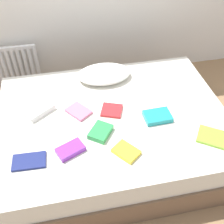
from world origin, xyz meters
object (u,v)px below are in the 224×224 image
object	(u,v)px
pillow	(104,74)
textbook_green	(101,132)
textbook_pink	(79,111)
bed	(113,134)
textbook_yellow	(126,152)
textbook_navy	(29,161)
radiator	(18,64)
textbook_red	(112,110)
textbook_white	(38,109)
textbook_purple	(70,150)
textbook_teal	(157,116)
textbook_lime	(212,137)

from	to	relation	value
pillow	textbook_green	distance (m)	0.74
textbook_pink	bed	bearing A→B (deg)	36.91
textbook_yellow	textbook_navy	bearing A→B (deg)	-133.11
radiator	textbook_yellow	distance (m)	1.87
radiator	textbook_red	distance (m)	1.47
textbook_pink	textbook_white	bearing A→B (deg)	-141.07
textbook_yellow	textbook_purple	size ratio (longest dim) A/B	0.93
textbook_purple	textbook_yellow	bearing A→B (deg)	-37.37
textbook_teal	textbook_purple	world-z (taller)	same
pillow	textbook_purple	bearing A→B (deg)	-115.85
pillow	textbook_green	world-z (taller)	pillow
textbook_green	textbook_red	size ratio (longest dim) A/B	1.09
pillow	textbook_pink	xyz separation A→B (m)	(-0.31, -0.44, -0.04)
bed	textbook_teal	bearing A→B (deg)	-18.87
textbook_pink	textbook_purple	bearing A→B (deg)	-52.03
textbook_purple	textbook_teal	bearing A→B (deg)	-8.47
textbook_navy	textbook_red	bearing A→B (deg)	32.88
textbook_white	textbook_purple	bearing A→B (deg)	-100.48
textbook_purple	textbook_lime	size ratio (longest dim) A/B	0.91
pillow	textbook_teal	world-z (taller)	pillow
pillow	textbook_yellow	distance (m)	0.95
textbook_yellow	radiator	bearing A→B (deg)	170.58
textbook_teal	textbook_purple	bearing A→B (deg)	-166.09
textbook_yellow	textbook_white	xyz separation A→B (m)	(-0.64, 0.59, 0.01)
textbook_navy	textbook_teal	bearing A→B (deg)	15.71
textbook_pink	textbook_lime	bearing A→B (deg)	26.08
radiator	textbook_pink	distance (m)	1.28
radiator	pillow	xyz separation A→B (m)	(0.90, -0.68, 0.21)
textbook_teal	textbook_navy	xyz separation A→B (m)	(-1.06, -0.24, -0.01)
textbook_red	textbook_white	bearing A→B (deg)	-170.80
pillow	textbook_yellow	bearing A→B (deg)	-90.45
textbook_purple	textbook_lime	distance (m)	1.11
textbook_navy	textbook_pink	xyz separation A→B (m)	(0.41, 0.45, 0.00)
textbook_teal	textbook_purple	distance (m)	0.78
textbook_red	textbook_lime	size ratio (longest dim) A/B	0.78
textbook_teal	textbook_red	world-z (taller)	textbook_teal
textbook_pink	textbook_red	size ratio (longest dim) A/B	1.15
radiator	textbook_lime	world-z (taller)	radiator
pillow	radiator	bearing A→B (deg)	143.13
textbook_green	textbook_red	distance (m)	0.28
bed	pillow	world-z (taller)	pillow
radiator	textbook_white	bearing A→B (deg)	-76.15
textbook_purple	textbook_white	world-z (taller)	textbook_white
textbook_navy	textbook_red	distance (m)	0.81
bed	textbook_purple	bearing A→B (deg)	-140.16
textbook_teal	textbook_lime	xyz separation A→B (m)	(0.35, -0.30, -0.01)
radiator	textbook_yellow	world-z (taller)	radiator
bed	textbook_red	world-z (taller)	textbook_red
pillow	textbook_navy	xyz separation A→B (m)	(-0.72, -0.89, -0.04)
textbook_purple	textbook_pink	distance (m)	0.43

